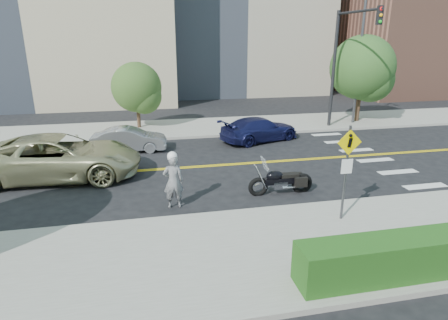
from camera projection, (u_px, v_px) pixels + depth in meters
ground_plane at (186, 167)px, 16.93m from camera, size 120.00×120.00×0.00m
sidewalk_near at (218, 256)px, 9.93m from camera, size 60.00×5.00×0.15m
sidewalk_far at (173, 128)px, 23.88m from camera, size 60.00×5.00×0.15m
building_right at (413, 34)px, 38.75m from camera, size 14.00×12.00×12.00m
lamp_post at (359, 61)px, 24.03m from camera, size 0.16×0.16×8.00m
traffic_light at (343, 54)px, 22.15m from camera, size 0.28×4.50×7.00m
pedestrian_sign at (347, 164)px, 11.27m from camera, size 0.78×0.08×3.00m
motorcyclist at (173, 180)px, 12.68m from camera, size 0.69×0.46×2.01m
motorcycle at (281, 175)px, 13.89m from camera, size 2.41×0.74×1.47m
suv at (59, 157)px, 15.40m from camera, size 6.75×3.45×1.83m
parked_car_silver at (129, 139)px, 19.22m from camera, size 3.86×1.66×1.24m
parked_car_blue at (260, 129)px, 21.10m from camera, size 5.03×3.34×1.35m
tree_far_a at (136, 87)px, 23.15m from camera, size 3.08×3.08×4.21m
tree_far_b at (362, 68)px, 24.68m from camera, size 4.21×4.21×5.82m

